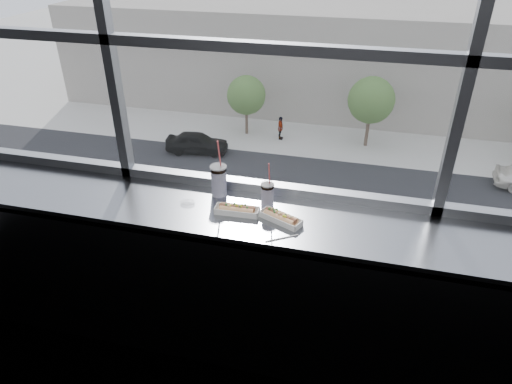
% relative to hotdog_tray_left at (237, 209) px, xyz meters
% --- Properties ---
extents(wall_back_lower, '(6.00, 0.00, 6.00)m').
position_rel_hotdog_tray_left_xyz_m(wall_back_lower, '(0.14, 0.30, -0.58)').
color(wall_back_lower, black).
rests_on(wall_back_lower, ground).
extents(counter, '(6.00, 0.55, 0.06)m').
position_rel_hotdog_tray_left_xyz_m(counter, '(0.14, 0.02, -0.06)').
color(counter, gray).
rests_on(counter, ground).
extents(counter_fascia, '(6.00, 0.04, 1.04)m').
position_rel_hotdog_tray_left_xyz_m(counter_fascia, '(0.14, -0.23, -0.58)').
color(counter_fascia, gray).
rests_on(counter_fascia, ground).
extents(hotdog_tray_left, '(0.27, 0.10, 0.06)m').
position_rel_hotdog_tray_left_xyz_m(hotdog_tray_left, '(0.00, 0.00, 0.00)').
color(hotdog_tray_left, white).
rests_on(hotdog_tray_left, counter).
extents(hotdog_tray_right, '(0.27, 0.18, 0.06)m').
position_rel_hotdog_tray_left_xyz_m(hotdog_tray_right, '(0.27, -0.02, -0.00)').
color(hotdog_tray_right, white).
rests_on(hotdog_tray_right, counter).
extents(soda_cup_left, '(0.10, 0.10, 0.38)m').
position_rel_hotdog_tray_left_xyz_m(soda_cup_left, '(-0.17, 0.18, 0.09)').
color(soda_cup_left, white).
rests_on(soda_cup_left, counter).
extents(soda_cup_right, '(0.08, 0.08, 0.31)m').
position_rel_hotdog_tray_left_xyz_m(soda_cup_right, '(0.16, 0.11, 0.06)').
color(soda_cup_right, white).
rests_on(soda_cup_right, counter).
extents(loose_straw, '(0.16, 0.11, 0.01)m').
position_rel_hotdog_tray_left_xyz_m(loose_straw, '(0.31, -0.18, -0.02)').
color(loose_straw, white).
rests_on(loose_straw, counter).
extents(wrapper, '(0.10, 0.07, 0.02)m').
position_rel_hotdog_tray_left_xyz_m(wrapper, '(-0.32, 0.03, -0.01)').
color(wrapper, silver).
rests_on(wrapper, counter).
extents(plaza_ground, '(120.00, 120.00, 0.00)m').
position_rel_hotdog_tray_left_xyz_m(plaza_ground, '(0.14, 43.80, -12.13)').
color(plaza_ground, '#B9B5AC').
rests_on(plaza_ground, ground).
extents(street_asphalt, '(80.00, 10.00, 0.06)m').
position_rel_hotdog_tray_left_xyz_m(street_asphalt, '(0.14, 20.30, -12.10)').
color(street_asphalt, black).
rests_on(street_asphalt, plaza_ground).
extents(far_sidewalk, '(80.00, 6.00, 0.04)m').
position_rel_hotdog_tray_left_xyz_m(far_sidewalk, '(0.14, 28.30, -12.11)').
color(far_sidewalk, '#B9B5AC').
rests_on(far_sidewalk, plaza_ground).
extents(far_building, '(50.00, 14.00, 8.00)m').
position_rel_hotdog_tray_left_xyz_m(far_building, '(0.14, 38.30, -8.13)').
color(far_building, gray).
rests_on(far_building, plaza_ground).
extents(car_far_a, '(3.08, 5.97, 1.91)m').
position_rel_hotdog_tray_left_xyz_m(car_far_a, '(-10.14, 24.30, -11.11)').
color(car_far_a, black).
rests_on(car_far_a, street_asphalt).
extents(car_near_a, '(3.06, 7.00, 2.31)m').
position_rel_hotdog_tray_left_xyz_m(car_near_a, '(-13.58, 16.30, -10.91)').
color(car_near_a, gray).
rests_on(car_near_a, street_asphalt).
extents(car_near_b, '(2.87, 5.96, 1.93)m').
position_rel_hotdog_tray_left_xyz_m(car_near_b, '(-6.24, 16.30, -11.10)').
color(car_near_b, black).
rests_on(car_near_b, street_asphalt).
extents(car_near_c, '(2.93, 6.78, 2.24)m').
position_rel_hotdog_tray_left_xyz_m(car_near_c, '(0.73, 16.30, -10.94)').
color(car_near_c, '#702500').
rests_on(car_near_c, street_asphalt).
extents(pedestrian_a, '(0.68, 0.91, 2.04)m').
position_rel_hotdog_tray_left_xyz_m(pedestrian_a, '(-5.11, 27.89, -11.06)').
color(pedestrian_a, '#66605B').
rests_on(pedestrian_a, far_sidewalk).
extents(tree_left, '(2.81, 2.81, 4.39)m').
position_rel_hotdog_tray_left_xyz_m(tree_left, '(-7.74, 28.30, -9.15)').
color(tree_left, '#47382B').
rests_on(tree_left, far_sidewalk).
extents(tree_center, '(3.16, 3.16, 4.94)m').
position_rel_hotdog_tray_left_xyz_m(tree_center, '(0.95, 28.30, -8.78)').
color(tree_center, '#47382B').
rests_on(tree_center, far_sidewalk).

